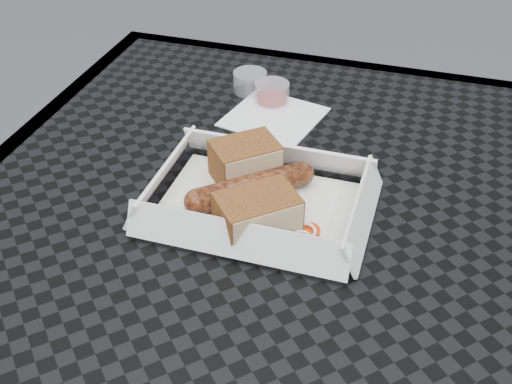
# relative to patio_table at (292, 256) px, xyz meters

# --- Properties ---
(patio_table) EXTENTS (0.80, 0.80, 0.74)m
(patio_table) POSITION_rel_patio_table_xyz_m (0.00, 0.00, 0.00)
(patio_table) COLOR black
(patio_table) RESTS_ON ground
(food_tray) EXTENTS (0.22, 0.15, 0.00)m
(food_tray) POSITION_rel_patio_table_xyz_m (-0.04, -0.01, 0.08)
(food_tray) COLOR white
(food_tray) RESTS_ON patio_table
(bratwurst) EXTENTS (0.13, 0.12, 0.03)m
(bratwurst) POSITION_rel_patio_table_xyz_m (-0.05, -0.00, 0.09)
(bratwurst) COLOR brown
(bratwurst) RESTS_ON food_tray
(bread_near) EXTENTS (0.09, 0.09, 0.05)m
(bread_near) POSITION_rel_patio_table_xyz_m (-0.07, 0.04, 0.10)
(bread_near) COLOR brown
(bread_near) RESTS_ON food_tray
(bread_far) EXTENTS (0.10, 0.10, 0.04)m
(bread_far) POSITION_rel_patio_table_xyz_m (-0.03, -0.05, 0.10)
(bread_far) COLOR brown
(bread_far) RESTS_ON food_tray
(veg_garnish) EXTENTS (0.03, 0.03, 0.00)m
(veg_garnish) POSITION_rel_patio_table_xyz_m (0.02, -0.05, 0.08)
(veg_garnish) COLOR red
(veg_garnish) RESTS_ON food_tray
(napkin) EXTENTS (0.14, 0.14, 0.00)m
(napkin) POSITION_rel_patio_table_xyz_m (-0.08, 0.19, 0.08)
(napkin) COLOR white
(napkin) RESTS_ON patio_table
(condiment_cup_sauce) EXTENTS (0.05, 0.05, 0.03)m
(condiment_cup_sauce) POSITION_rel_patio_table_xyz_m (-0.09, 0.23, 0.09)
(condiment_cup_sauce) COLOR maroon
(condiment_cup_sauce) RESTS_ON patio_table
(condiment_cup_empty) EXTENTS (0.05, 0.05, 0.03)m
(condiment_cup_empty) POSITION_rel_patio_table_xyz_m (-0.13, 0.25, 0.09)
(condiment_cup_empty) COLOR silver
(condiment_cup_empty) RESTS_ON patio_table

